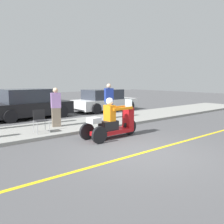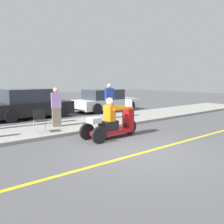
% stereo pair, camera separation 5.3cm
% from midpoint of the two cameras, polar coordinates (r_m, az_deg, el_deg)
% --- Properties ---
extents(ground_plane, '(60.00, 60.00, 0.00)m').
position_cam_midpoint_polar(ground_plane, '(7.21, 6.85, -9.24)').
color(ground_plane, '#4C4C4F').
extents(lane_stripe, '(24.00, 0.12, 0.01)m').
position_cam_midpoint_polar(lane_stripe, '(7.57, 9.46, -8.45)').
color(lane_stripe, gold).
rests_on(lane_stripe, ground).
extents(sidewalk_strip, '(28.00, 2.80, 0.12)m').
position_cam_midpoint_polar(sidewalk_strip, '(10.77, -11.37, -3.36)').
color(sidewalk_strip, gray).
rests_on(sidewalk_strip, ground).
extents(motorcycle_trike, '(2.28, 0.81, 1.44)m').
position_cam_midpoint_polar(motorcycle_trike, '(8.81, -0.10, -2.68)').
color(motorcycle_trike, black).
rests_on(motorcycle_trike, ground).
extents(spectator_mid_group, '(0.47, 0.36, 1.72)m').
position_cam_midpoint_polar(spectator_mid_group, '(12.41, -0.84, 2.38)').
color(spectator_mid_group, '#38476B').
rests_on(spectator_mid_group, sidewalk_strip).
extents(spectator_end_of_line, '(0.43, 0.34, 1.60)m').
position_cam_midpoint_polar(spectator_end_of_line, '(10.49, -12.82, 0.91)').
color(spectator_end_of_line, '#726656').
rests_on(spectator_end_of_line, sidewalk_strip).
extents(folding_chair_curbside, '(0.51, 0.51, 0.82)m').
position_cam_midpoint_polar(folding_chair_curbside, '(9.56, -16.25, -1.47)').
color(folding_chair_curbside, '#A5A8AD').
rests_on(folding_chair_curbside, sidewalk_strip).
extents(parked_car_lot_center, '(4.22, 1.96, 1.40)m').
position_cam_midpoint_polar(parked_car_lot_center, '(16.19, -1.83, 2.59)').
color(parked_car_lot_center, silver).
rests_on(parked_car_lot_center, ground).
extents(parked_car_lot_right, '(4.21, 2.05, 1.55)m').
position_cam_midpoint_polar(parked_car_lot_right, '(13.92, -18.48, 1.64)').
color(parked_car_lot_right, black).
rests_on(parked_car_lot_right, ground).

